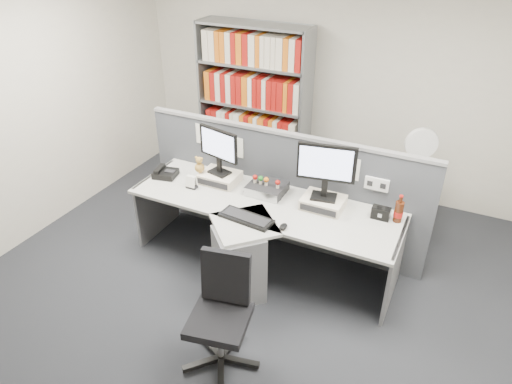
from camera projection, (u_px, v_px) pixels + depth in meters
The scene contains 21 objects.
ground at pixel (224, 314), 4.11m from camera, with size 5.50×5.50×0.00m, color #2C2E34.
room_shell at pixel (215, 127), 3.20m from camera, with size 5.04×5.54×2.72m.
partition at pixel (282, 188), 4.75m from camera, with size 3.00×0.08×1.27m.
desk at pixel (253, 237), 4.34m from camera, with size 2.60×1.20×0.72m.
monitor_riser_left at pixel (220, 177), 4.69m from camera, with size 0.38×0.31×0.10m.
monitor_riser_right at pixel (323, 203), 4.27m from camera, with size 0.38×0.31×0.10m.
monitor_left at pixel (218, 148), 4.52m from camera, with size 0.46×0.19×0.48m.
monitor_right at pixel (326, 167), 4.09m from camera, with size 0.52×0.21×0.53m.
desktop_pc at pixel (267, 189), 4.50m from camera, with size 0.35×0.31×0.09m.
figurines at pixel (265, 180), 4.45m from camera, with size 0.29×0.05×0.09m.
keyboard at pixel (246, 218), 4.12m from camera, with size 0.51×0.23×0.03m.
mouse at pixel (283, 227), 3.99m from camera, with size 0.06×0.10×0.04m, color black.
desk_phone at pixel (165, 173), 4.80m from camera, with size 0.26×0.25×0.10m.
desk_calendar at pixel (192, 183), 4.58m from camera, with size 0.11×0.08×0.13m.
plush_toy at pixel (199, 166), 4.64m from camera, with size 0.10×0.10×0.17m.
speaker at pixel (381, 213), 4.11m from camera, with size 0.16×0.09×0.11m, color black.
cola_bottle at pixel (399, 212), 4.05m from camera, with size 0.08×0.08×0.26m.
shelving_unit at pixel (254, 107), 5.84m from camera, with size 1.41×0.40×2.00m.
filing_cabinet at pixel (409, 205), 5.02m from camera, with size 0.45×0.61×0.70m.
desk_fan at pixel (421, 147), 4.67m from camera, with size 0.32×0.20×0.55m.
office_chair at pixel (222, 310), 3.49m from camera, with size 0.61×0.60×0.92m.
Camera 1 is at (1.56, -2.56, 3.03)m, focal length 32.45 mm.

